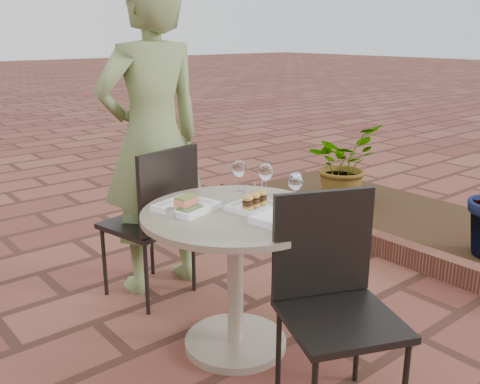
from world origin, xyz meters
TOP-DOWN VIEW (x-y plane):
  - ground at (0.00, 0.00)m, footprint 60.00×60.00m
  - cafe_table at (0.04, -0.26)m, footprint 0.90×0.90m
  - chair_far at (0.03, 0.44)m, footprint 0.52×0.52m
  - chair_near at (0.07, -0.85)m, footprint 0.58×0.58m
  - diner at (0.11, 0.60)m, footprint 0.70×0.48m
  - plate_salmon at (-0.12, -0.09)m, footprint 0.30×0.30m
  - plate_sliders at (0.13, -0.30)m, footprint 0.25×0.25m
  - plate_tuna at (0.13, -0.54)m, footprint 0.31×0.31m
  - wine_glass_right at (0.32, -0.38)m, footprint 0.07×0.07m
  - wine_glass_mid at (0.26, -0.02)m, footprint 0.07×0.07m
  - wine_glass_far at (0.32, -0.17)m, footprint 0.08×0.08m
  - steel_ramekin at (-0.24, -0.13)m, footprint 0.05×0.05m
  - cutlery_set at (0.35, -0.52)m, footprint 0.09×0.20m
  - planter_curb at (1.60, 0.30)m, footprint 0.12×3.00m
  - mulch_bed at (2.30, 0.30)m, footprint 1.30×3.00m
  - potted_plant_a at (2.23, 0.88)m, footprint 0.72×0.65m

SIDE VIEW (x-z plane):
  - ground at x=0.00m, z-range 0.00..0.00m
  - mulch_bed at x=2.30m, z-range 0.00..0.06m
  - planter_curb at x=1.60m, z-range 0.00..0.15m
  - potted_plant_a at x=2.23m, z-range 0.06..0.76m
  - cafe_table at x=0.04m, z-range 0.12..0.85m
  - chair_far at x=0.03m, z-range 0.08..1.01m
  - chair_near at x=0.07m, z-range 0.08..1.01m
  - cutlery_set at x=0.35m, z-range 0.73..0.73m
  - plate_tuna at x=0.13m, z-range 0.73..0.76m
  - plate_salmon at x=-0.12m, z-range 0.72..0.78m
  - steel_ramekin at x=-0.24m, z-range 0.73..0.77m
  - plate_sliders at x=0.13m, z-range 0.69..0.83m
  - wine_glass_right at x=0.32m, z-range 0.77..0.93m
  - wine_glass_mid at x=0.26m, z-range 0.77..0.94m
  - wine_glass_far at x=0.32m, z-range 0.77..0.94m
  - diner at x=0.11m, z-range 0.00..1.88m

